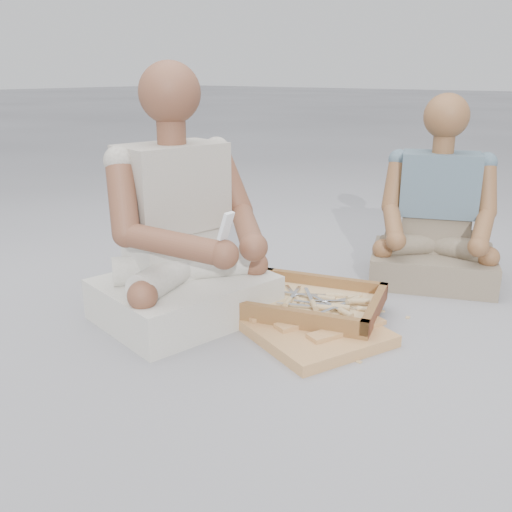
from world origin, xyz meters
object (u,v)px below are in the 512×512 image
Objects in this scene: carved_panel at (300,322)px; craftsman at (181,236)px; tool_tray at (312,302)px; companion at (436,221)px.

craftsman reaches higher than carved_panel.
carved_panel is 1.03× the size of tool_tray.
carved_panel is at bearing 125.31° from craftsman.
craftsman is (-0.43, -0.19, 0.31)m from carved_panel.
companion is at bearing 73.81° from tool_tray.
craftsman is 1.19m from companion.
tool_tray is 0.64× the size of craftsman.
tool_tray is 0.78m from companion.
carved_panel is 0.11m from tool_tray.
companion reaches higher than carved_panel.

